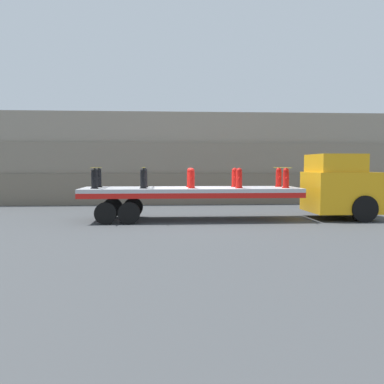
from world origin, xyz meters
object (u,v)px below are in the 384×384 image
at_px(flatbed_trailer, 177,194).
at_px(fire_hydrant_black_near_0, 94,179).
at_px(fire_hydrant_red_far_3, 235,178).
at_px(fire_hydrant_black_far_0, 98,178).
at_px(fire_hydrant_black_far_1, 144,178).
at_px(fire_hydrant_red_far_2, 190,178).
at_px(truck_cab, 342,186).
at_px(fire_hydrant_black_near_1, 143,179).
at_px(fire_hydrant_red_near_3, 239,178).
at_px(fire_hydrant_red_near_2, 192,178).
at_px(fire_hydrant_red_near_4, 286,178).
at_px(fire_hydrant_red_far_4, 279,178).

relative_size(flatbed_trailer, fire_hydrant_black_near_0, 10.88).
bearing_deg(fire_hydrant_red_far_3, fire_hydrant_black_far_0, 180.00).
xyz_separation_m(fire_hydrant_black_far_1, fire_hydrant_red_far_2, (1.89, 0.00, 0.00)).
xyz_separation_m(fire_hydrant_black_far_0, fire_hydrant_red_far_2, (3.77, 0.00, 0.00)).
relative_size(truck_cab, fire_hydrant_red_far_3, 3.33).
height_order(fire_hydrant_black_near_0, fire_hydrant_red_far_2, same).
xyz_separation_m(fire_hydrant_black_near_1, fire_hydrant_red_near_3, (3.77, 0.00, 0.00)).
xyz_separation_m(fire_hydrant_black_near_0, fire_hydrant_red_far_2, (3.77, 1.07, 0.00)).
xyz_separation_m(fire_hydrant_red_near_2, fire_hydrant_red_near_4, (3.77, 0.00, 0.00)).
relative_size(fire_hydrant_black_near_0, fire_hydrant_red_far_2, 1.00).
height_order(fire_hydrant_red_far_3, fire_hydrant_red_far_4, same).
height_order(fire_hydrant_red_near_2, fire_hydrant_red_near_3, same).
height_order(flatbed_trailer, fire_hydrant_black_near_1, fire_hydrant_black_near_1).
bearing_deg(fire_hydrant_red_far_3, fire_hydrant_black_near_1, -164.24).
xyz_separation_m(fire_hydrant_black_near_0, fire_hydrant_black_far_1, (1.89, 1.07, 0.00)).
bearing_deg(fire_hydrant_black_near_0, fire_hydrant_red_near_3, 0.00).
distance_m(fire_hydrant_black_far_1, fire_hydrant_red_far_4, 5.66).
bearing_deg(fire_hydrant_red_far_2, truck_cab, -4.82).
height_order(flatbed_trailer, fire_hydrant_red_far_3, fire_hydrant_red_far_3).
distance_m(truck_cab, flatbed_trailer, 6.86).
bearing_deg(truck_cab, fire_hydrant_red_near_3, -173.13).
distance_m(fire_hydrant_black_near_0, fire_hydrant_red_far_3, 5.76).
distance_m(flatbed_trailer, fire_hydrant_black_far_0, 3.33).
bearing_deg(fire_hydrant_black_far_1, fire_hydrant_red_far_2, 0.00).
xyz_separation_m(fire_hydrant_black_near_0, fire_hydrant_red_near_3, (5.66, 0.00, 0.00)).
relative_size(fire_hydrant_black_near_1, fire_hydrant_red_near_4, 1.00).
relative_size(flatbed_trailer, fire_hydrant_black_far_0, 10.88).
relative_size(truck_cab, fire_hydrant_red_far_4, 3.33).
bearing_deg(fire_hydrant_red_near_4, fire_hydrant_red_far_4, 90.00).
bearing_deg(fire_hydrant_red_far_2, fire_hydrant_red_far_4, 0.00).
relative_size(flatbed_trailer, fire_hydrant_red_near_3, 10.88).
height_order(fire_hydrant_black_near_0, fire_hydrant_black_far_0, same).
relative_size(truck_cab, fire_hydrant_black_far_0, 3.33).
xyz_separation_m(fire_hydrant_black_near_1, fire_hydrant_red_near_2, (1.89, 0.00, 0.00)).
distance_m(fire_hydrant_red_near_4, fire_hydrant_red_far_4, 1.07).
bearing_deg(flatbed_trailer, truck_cab, 0.00).
relative_size(truck_cab, fire_hydrant_red_near_4, 3.33).
bearing_deg(fire_hydrant_black_far_0, fire_hydrant_red_near_3, -10.65).
distance_m(fire_hydrant_black_far_0, fire_hydrant_black_near_1, 2.17).
bearing_deg(truck_cab, fire_hydrant_black_near_0, -176.98).
distance_m(fire_hydrant_red_far_2, fire_hydrant_red_far_3, 1.89).
bearing_deg(fire_hydrant_red_far_4, fire_hydrant_black_far_1, 180.00).
xyz_separation_m(fire_hydrant_black_far_0, fire_hydrant_red_far_4, (7.55, 0.00, 0.00)).
relative_size(fire_hydrant_red_near_2, fire_hydrant_red_far_4, 1.00).
distance_m(fire_hydrant_black_near_1, fire_hydrant_black_far_1, 1.07).
bearing_deg(fire_hydrant_red_near_2, fire_hydrant_red_near_4, 0.00).
height_order(fire_hydrant_black_far_1, fire_hydrant_red_far_4, same).
xyz_separation_m(fire_hydrant_black_far_0, fire_hydrant_black_far_1, (1.89, 0.00, 0.00)).
relative_size(fire_hydrant_red_near_2, fire_hydrant_red_near_3, 1.00).
distance_m(fire_hydrant_black_near_1, fire_hydrant_red_near_2, 1.89).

